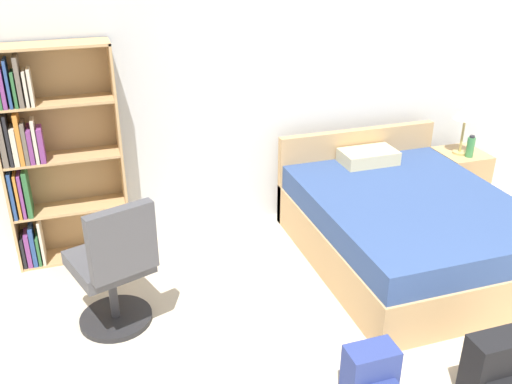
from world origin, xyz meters
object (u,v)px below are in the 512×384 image
Objects in this scene: bed at (404,225)px; table_lamp at (466,114)px; water_bottle at (470,147)px; backpack_blue at (371,374)px; nightstand at (458,178)px; bookshelf at (46,156)px; backpack_black at (495,370)px; office_chair at (115,269)px.

bed is 1.40m from table_lamp.
water_bottle reaches higher than backpack_blue.
nightstand is 2.55× the size of water_bottle.
bookshelf is 3.85m from nightstand.
water_bottle is at bearing 57.65° from backpack_black.
office_chair is 2.97× the size of backpack_blue.
bookshelf is 3.80m from water_bottle.
water_bottle is at bearing -96.93° from nightstand.
bed is at bearing -18.05° from bookshelf.
nightstand reaches higher than backpack_blue.
bed reaches higher than backpack_black.
backpack_black is at bearing -120.59° from table_lamp.
table_lamp is (3.37, 0.93, 0.46)m from office_chair.
bed is 5.79× the size of backpack_blue.
office_chair is at bearing -174.89° from bed.
bookshelf is at bearing 175.85° from water_bottle.
table_lamp is 0.32m from water_bottle.
backpack_blue is at bearing -136.76° from water_bottle.
table_lamp is at bearing -164.44° from nightstand.
backpack_black is (-1.39, -2.29, -0.07)m from nightstand.
table_lamp is (1.02, 0.72, 0.64)m from bed.
nightstand is at bearing -2.44° from bookshelf.
bed is 9.25× the size of water_bottle.
office_chair is at bearing 140.45° from backpack_blue.
backpack_black is 1.27× the size of backpack_blue.
table_lamp reaches higher than office_chair.
backpack_black is (-1.38, -2.17, -0.44)m from water_bottle.
nightstand is 1.26× the size of backpack_black.
nightstand is (3.42, 0.94, -0.21)m from office_chair.
bookshelf reaches higher than backpack_black.
office_chair is 2.34× the size of backpack_black.
nightstand is 1.60× the size of backpack_blue.
bed reaches higher than backpack_blue.
bookshelf is 3.50m from backpack_black.
bed is at bearing 78.19° from backpack_black.
water_bottle is at bearing 13.65° from office_chair.
nightstand is at bearing 83.07° from water_bottle.
backpack_blue is (-2.06, -1.94, -0.48)m from water_bottle.
table_lamp is at bearing 45.14° from backpack_blue.
bed is 1.59m from backpack_black.
bookshelf is 1.76× the size of office_chair.
office_chair is (0.38, -1.10, -0.44)m from bookshelf.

